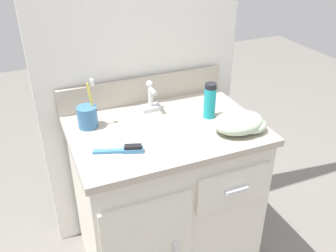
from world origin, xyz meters
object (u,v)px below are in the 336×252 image
Objects in this scene: toothbrush_cup at (88,116)px; shaving_cream_can at (210,101)px; hairbrush at (125,150)px; hand_towel at (241,123)px.

toothbrush_cup reaches higher than shaving_cream_can.
toothbrush_cup is 1.11× the size of hairbrush.
hairbrush is 0.48m from hand_towel.
hairbrush is at bearing -70.69° from toothbrush_cup.
hand_towel is (0.57, -0.28, -0.01)m from toothbrush_cup.
shaving_cream_can is at bearing 35.81° from hairbrush.
hairbrush is at bearing -163.15° from shaving_cream_can.
toothbrush_cup is 1.31× the size of shaving_cream_can.
hand_towel is (0.06, -0.16, -0.04)m from shaving_cream_can.
hand_towel is at bearing -69.17° from shaving_cream_can.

